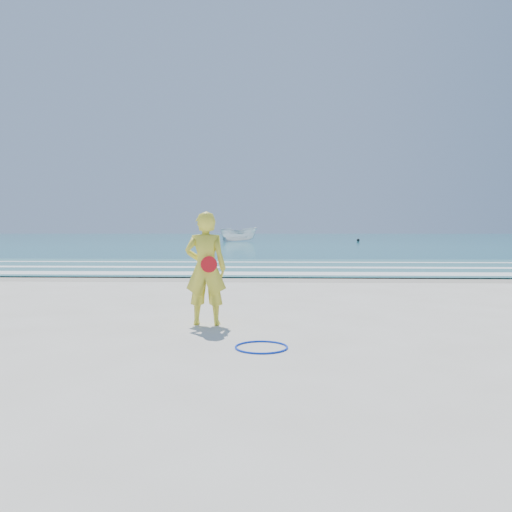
{
  "coord_description": "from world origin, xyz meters",
  "views": [
    {
      "loc": [
        1.18,
        -7.24,
        1.59
      ],
      "look_at": [
        0.74,
        4.0,
        1.0
      ],
      "focal_mm": 35.0,
      "sensor_mm": 36.0,
      "label": 1
    }
  ],
  "objects": [
    {
      "name": "ground",
      "position": [
        0.0,
        0.0,
        0.0
      ],
      "size": [
        400.0,
        400.0,
        0.0
      ],
      "primitive_type": "plane",
      "color": "silver",
      "rests_on": "ground"
    },
    {
      "name": "wet_sand",
      "position": [
        0.0,
        9.0,
        0.0
      ],
      "size": [
        400.0,
        2.4,
        0.0
      ],
      "primitive_type": "cube",
      "color": "#B2A893",
      "rests_on": "ground"
    },
    {
      "name": "ocean",
      "position": [
        0.0,
        105.0,
        0.02
      ],
      "size": [
        400.0,
        190.0,
        0.04
      ],
      "primitive_type": "cube",
      "color": "#19727F",
      "rests_on": "ground"
    },
    {
      "name": "shallow",
      "position": [
        0.0,
        14.0,
        0.04
      ],
      "size": [
        400.0,
        10.0,
        0.01
      ],
      "primitive_type": "cube",
      "color": "#59B7AD",
      "rests_on": "ocean"
    },
    {
      "name": "foam_near",
      "position": [
        0.0,
        10.3,
        0.05
      ],
      "size": [
        400.0,
        1.4,
        0.01
      ],
      "primitive_type": "cube",
      "color": "white",
      "rests_on": "shallow"
    },
    {
      "name": "foam_mid",
      "position": [
        0.0,
        13.2,
        0.05
      ],
      "size": [
        400.0,
        0.9,
        0.01
      ],
      "primitive_type": "cube",
      "color": "white",
      "rests_on": "shallow"
    },
    {
      "name": "foam_far",
      "position": [
        0.0,
        16.5,
        0.05
      ],
      "size": [
        400.0,
        0.6,
        0.01
      ],
      "primitive_type": "cube",
      "color": "white",
      "rests_on": "shallow"
    },
    {
      "name": "hoop",
      "position": [
        0.99,
        -0.61,
        0.01
      ],
      "size": [
        0.79,
        0.79,
        0.03
      ],
      "primitive_type": "torus",
      "rotation": [
        0.0,
        0.0,
        0.1
      ],
      "color": "#0C34DA",
      "rests_on": "ground"
    },
    {
      "name": "boat",
      "position": [
        -3.62,
        58.49,
        1.01
      ],
      "size": [
        5.38,
        3.67,
        1.95
      ],
      "primitive_type": "imported",
      "rotation": [
        0.0,
        0.0,
        1.96
      ],
      "color": "white",
      "rests_on": "ocean"
    },
    {
      "name": "buoy",
      "position": [
        12.16,
        59.14,
        0.25
      ],
      "size": [
        0.41,
        0.41,
        0.41
      ],
      "primitive_type": "sphere",
      "color": "black",
      "rests_on": "ocean"
    },
    {
      "name": "woman",
      "position": [
        0.02,
        1.01,
        0.95
      ],
      "size": [
        0.69,
        0.46,
        1.89
      ],
      "color": "yellow",
      "rests_on": "ground"
    }
  ]
}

